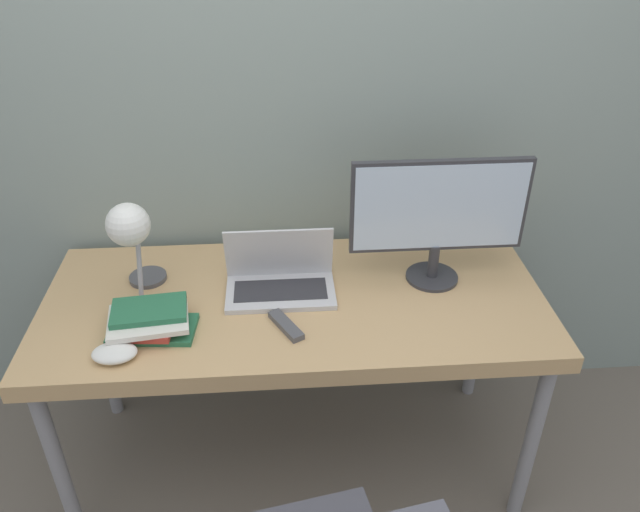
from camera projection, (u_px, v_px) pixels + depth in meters
The scene contains 8 objects.
wall_back at pixel (286, 102), 2.16m from camera, with size 8.00×0.05×2.60m.
desk at pixel (295, 313), 2.10m from camera, with size 1.66×0.73×0.78m.
laptop at pixel (280, 279), 2.08m from camera, with size 0.36×0.21×0.22m.
monitor at pixel (439, 213), 2.03m from camera, with size 0.58×0.18×0.44m.
desk_lamp at pixel (130, 231), 1.93m from camera, with size 0.14×0.26×0.36m.
book_stack at pixel (150, 320), 1.90m from camera, with size 0.27×0.23×0.08m.
tv_remote at pixel (286, 325), 1.93m from camera, with size 0.11×0.16×0.02m.
game_controller at pixel (114, 353), 1.80m from camera, with size 0.13×0.10×0.04m.
Camera 1 is at (-0.04, -1.32, 1.99)m, focal length 35.00 mm.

